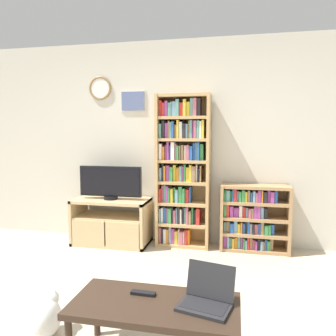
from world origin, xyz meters
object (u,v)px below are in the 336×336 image
object	(u,v)px
coffee_table	(155,309)
cat	(48,316)
television	(110,182)
bookshelf_tall	(182,170)
remote_near_laptop	(143,293)
tv_stand	(111,221)
bookshelf_short	(251,218)
laptop	(207,296)

from	to	relation	value
coffee_table	cat	distance (m)	0.84
television	bookshelf_tall	size ratio (longest dim) A/B	0.43
television	coffee_table	bearing A→B (deg)	-61.84
coffee_table	cat	bearing A→B (deg)	171.82
remote_near_laptop	cat	bearing A→B (deg)	-91.17
tv_stand	bookshelf_short	distance (m)	1.77
bookshelf_short	cat	distance (m)	2.55
bookshelf_short	cat	bearing A→B (deg)	-125.62
bookshelf_tall	remote_near_laptop	size ratio (longest dim) A/B	11.75
laptop	bookshelf_short	bearing A→B (deg)	94.58
tv_stand	television	bearing A→B (deg)	-157.86
tv_stand	cat	world-z (taller)	tv_stand
bookshelf_tall	bookshelf_short	distance (m)	1.03
tv_stand	remote_near_laptop	bearing A→B (deg)	-63.14
bookshelf_short	coffee_table	world-z (taller)	bookshelf_short
tv_stand	bookshelf_short	world-z (taller)	bookshelf_short
bookshelf_tall	laptop	xyz separation A→B (m)	(0.51, -2.14, -0.51)
laptop	remote_near_laptop	distance (m)	0.42
tv_stand	coffee_table	distance (m)	2.32
bookshelf_short	remote_near_laptop	bearing A→B (deg)	-110.00
laptop	cat	bearing A→B (deg)	-170.05
television	bookshelf_tall	world-z (taller)	bookshelf_tall
television	remote_near_laptop	bearing A→B (deg)	-63.08
bookshelf_short	remote_near_laptop	size ratio (longest dim) A/B	5.05
coffee_table	remote_near_laptop	distance (m)	0.14
television	bookshelf_short	distance (m)	1.81
bookshelf_tall	cat	distance (m)	2.30
television	laptop	world-z (taller)	television
bookshelf_short	remote_near_laptop	distance (m)	2.23
television	laptop	bearing A→B (deg)	-54.90
bookshelf_short	coffee_table	bearing A→B (deg)	-107.03
coffee_table	television	bearing A→B (deg)	118.16
bookshelf_short	cat	size ratio (longest dim) A/B	1.78
tv_stand	cat	bearing A→B (deg)	-81.67
bookshelf_short	laptop	distance (m)	2.17
tv_stand	bookshelf_short	size ratio (longest dim) A/B	1.18
remote_near_laptop	laptop	bearing A→B (deg)	86.09
television	bookshelf_tall	xyz separation A→B (m)	(0.90, 0.14, 0.17)
television	cat	size ratio (longest dim) A/B	1.77
remote_near_laptop	television	bearing A→B (deg)	-151.30
tv_stand	television	world-z (taller)	television
laptop	cat	distance (m)	1.17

